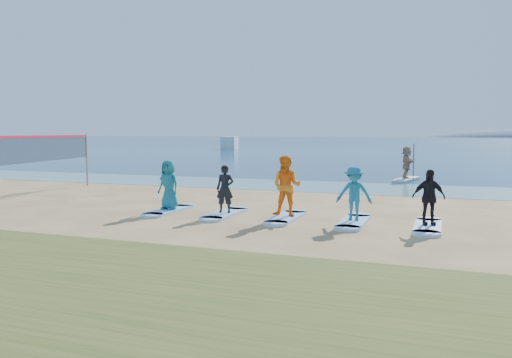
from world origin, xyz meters
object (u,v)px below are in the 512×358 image
(student_4, at_px, (429,197))
(surfboard_0, at_px, (169,210))
(surfboard_1, at_px, (225,214))
(surfboard_4, at_px, (428,226))
(paddleboarder, at_px, (407,162))
(student_3, at_px, (354,193))
(student_2, at_px, (287,186))
(paddleboard, at_px, (406,179))
(surfboard_3, at_px, (354,222))
(student_0, at_px, (169,185))
(boat_offshore_a, at_px, (230,149))
(student_1, at_px, (225,189))
(surfboard_2, at_px, (286,218))
(volleyball_net, at_px, (33,150))

(student_4, bearing_deg, surfboard_0, 161.69)
(surfboard_1, distance_m, surfboard_4, 6.01)
(paddleboarder, distance_m, student_3, 13.91)
(student_4, bearing_deg, surfboard_4, 0.00)
(student_2, bearing_deg, student_4, 0.08)
(paddleboarder, xyz_separation_m, student_3, (-0.55, -13.90, -0.12))
(paddleboard, xyz_separation_m, student_3, (-0.55, -13.90, 0.80))
(student_2, height_order, surfboard_3, student_2)
(paddleboard, relative_size, student_0, 1.87)
(boat_offshore_a, height_order, student_1, student_1)
(paddleboard, relative_size, surfboard_2, 1.36)
(surfboard_3, relative_size, student_3, 1.42)
(surfboard_3, bearing_deg, surfboard_4, 0.00)
(surfboard_4, bearing_deg, surfboard_3, 180.00)
(boat_offshore_a, relative_size, student_0, 5.19)
(paddleboard, relative_size, student_2, 1.65)
(surfboard_3, xyz_separation_m, student_4, (2.00, 0.00, 0.80))
(paddleboard, relative_size, student_1, 2.01)
(paddleboard, height_order, student_0, student_0)
(surfboard_4, xyz_separation_m, student_4, (0.00, 0.00, 0.80))
(boat_offshore_a, distance_m, student_4, 67.78)
(student_1, distance_m, student_3, 4.01)
(paddleboard, bearing_deg, student_0, -103.46)
(student_2, xyz_separation_m, student_4, (4.01, 0.00, -0.15))
(surfboard_2, bearing_deg, surfboard_4, 0.00)
(paddleboard, xyz_separation_m, paddleboarder, (0.00, 0.00, 0.92))
(surfboard_0, relative_size, student_4, 1.46)
(boat_offshore_a, bearing_deg, surfboard_2, -82.96)
(volleyball_net, height_order, surfboard_4, volleyball_net)
(paddleboard, distance_m, surfboard_1, 14.63)
(student_1, relative_size, student_4, 0.99)
(student_1, relative_size, surfboard_3, 0.68)
(paddleboard, xyz_separation_m, surfboard_4, (1.45, -13.90, -0.01))
(paddleboard, relative_size, boat_offshore_a, 0.36)
(paddleboard, distance_m, surfboard_2, 14.13)
(surfboard_0, height_order, student_1, student_1)
(student_3, bearing_deg, volleyball_net, 171.38)
(boat_offshore_a, height_order, surfboard_3, boat_offshore_a)
(student_0, relative_size, student_4, 1.07)
(student_4, bearing_deg, paddleboard, 77.67)
(student_1, distance_m, surfboard_2, 2.15)
(surfboard_2, bearing_deg, paddleboard, 79.59)
(surfboard_4, bearing_deg, surfboard_0, 180.00)
(paddleboarder, height_order, student_4, paddleboarder)
(student_0, distance_m, student_2, 4.01)
(student_0, bearing_deg, surfboard_0, 0.00)
(surfboard_0, distance_m, student_1, 2.15)
(student_3, bearing_deg, student_0, 177.48)
(volleyball_net, height_order, student_0, volleyball_net)
(volleyball_net, distance_m, surfboard_0, 7.32)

